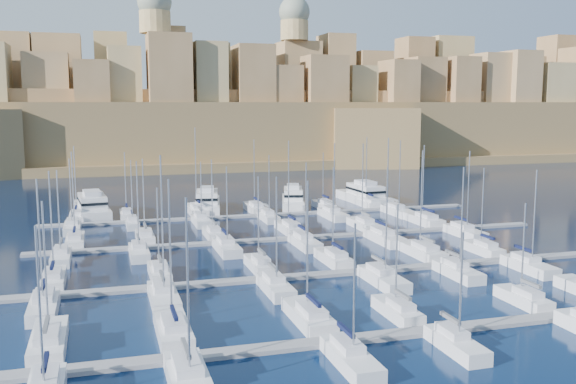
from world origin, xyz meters
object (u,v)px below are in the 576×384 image
object	(u,v)px
sailboat_2	(309,316)
motor_yacht_b	(207,202)
sailboat_4	(524,299)
motor_yacht_c	(293,199)
motor_yacht_d	(364,195)
motor_yacht_a	(92,207)
sailboat_0	(49,341)

from	to	relation	value
sailboat_2	motor_yacht_b	distance (m)	69.70
sailboat_4	motor_yacht_c	size ratio (longest dim) A/B	0.74
sailboat_2	sailboat_4	distance (m)	24.17
motor_yacht_d	motor_yacht_c	bearing A→B (deg)	-174.82
motor_yacht_a	motor_yacht_c	world-z (taller)	same
sailboat_0	motor_yacht_a	distance (m)	70.66
sailboat_4	motor_yacht_b	size ratio (longest dim) A/B	0.67
motor_yacht_b	sailboat_0	bearing A→B (deg)	-110.09
sailboat_2	motor_yacht_a	size ratio (longest dim) A/B	0.77
sailboat_2	motor_yacht_b	bearing A→B (deg)	89.04
motor_yacht_c	sailboat_4	bearing A→B (deg)	-85.88
motor_yacht_b	motor_yacht_d	xyz separation A→B (m)	(34.72, 0.71, 0.00)
motor_yacht_a	motor_yacht_b	world-z (taller)	same
motor_yacht_a	motor_yacht_b	distance (m)	22.37
motor_yacht_b	motor_yacht_c	size ratio (longest dim) A/B	1.11
sailboat_4	motor_yacht_c	world-z (taller)	sailboat_4
motor_yacht_a	sailboat_2	bearing A→B (deg)	-73.31
motor_yacht_d	sailboat_2	bearing A→B (deg)	-117.01
motor_yacht_a	motor_yacht_b	xyz separation A→B (m)	(22.35, -0.99, -0.00)
sailboat_4	motor_yacht_a	size ratio (longest dim) A/B	0.60
sailboat_0	sailboat_2	xyz separation A→B (m)	(24.29, -0.08, 0.01)
sailboat_0	motor_yacht_a	xyz separation A→B (m)	(3.11, 70.58, 0.98)
sailboat_2	sailboat_4	bearing A→B (deg)	-2.32
sailboat_0	motor_yacht_b	distance (m)	74.11
motor_yacht_a	motor_yacht_b	bearing A→B (deg)	-2.53
motor_yacht_b	motor_yacht_d	world-z (taller)	same
motor_yacht_a	motor_yacht_c	distance (m)	40.34
sailboat_0	motor_yacht_c	distance (m)	81.35
motor_yacht_c	sailboat_0	bearing A→B (deg)	-122.26
sailboat_0	motor_yacht_c	bearing A→B (deg)	57.74
sailboat_4	motor_yacht_d	distance (m)	72.33
sailboat_4	motor_yacht_c	xyz separation A→B (m)	(-5.03, 69.85, 1.02)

